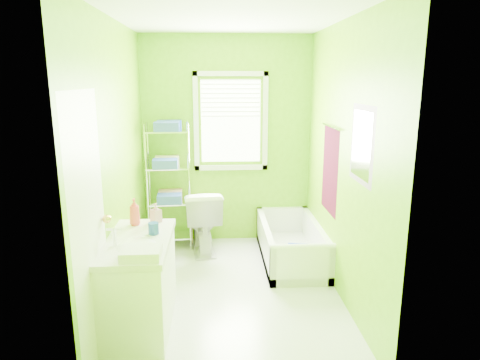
{
  "coord_description": "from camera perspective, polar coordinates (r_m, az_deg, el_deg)",
  "views": [
    {
      "loc": [
        -0.14,
        -3.9,
        2.07
      ],
      "look_at": [
        0.1,
        0.25,
        1.08
      ],
      "focal_mm": 32.0,
      "sensor_mm": 36.0,
      "label": 1
    }
  ],
  "objects": [
    {
      "name": "toilet",
      "position": [
        5.26,
        -5.05,
        -5.3
      ],
      "size": [
        0.53,
        0.82,
        0.78
      ],
      "primitive_type": "imported",
      "rotation": [
        0.0,
        0.0,
        3.26
      ],
      "color": "white",
      "rests_on": "ground"
    },
    {
      "name": "ground",
      "position": [
        4.42,
        -1.11,
        -14.56
      ],
      "size": [
        2.9,
        2.9,
        0.0
      ],
      "primitive_type": "plane",
      "color": "silver",
      "rests_on": "ground"
    },
    {
      "name": "wire_shelf_unit",
      "position": [
        5.28,
        -9.36,
        1.06
      ],
      "size": [
        0.55,
        0.44,
        1.58
      ],
      "color": "silver",
      "rests_on": "ground"
    },
    {
      "name": "room_envelope",
      "position": [
        3.94,
        -1.21,
        5.74
      ],
      "size": [
        2.14,
        2.94,
        2.62
      ],
      "color": "#67AB08",
      "rests_on": "ground"
    },
    {
      "name": "right_wall_decor",
      "position": [
        4.13,
        13.35,
        2.54
      ],
      "size": [
        0.04,
        1.48,
        1.17
      ],
      "color": "#47081D",
      "rests_on": "ground"
    },
    {
      "name": "vanity",
      "position": [
        3.78,
        -13.25,
        -12.88
      ],
      "size": [
        0.53,
        1.04,
        1.03
      ],
      "color": "white",
      "rests_on": "ground"
    },
    {
      "name": "window",
      "position": [
        5.35,
        -1.24,
        8.47
      ],
      "size": [
        0.92,
        0.05,
        1.22
      ],
      "color": "white",
      "rests_on": "ground"
    },
    {
      "name": "bathtub",
      "position": [
        5.07,
        6.82,
        -9.04
      ],
      "size": [
        0.66,
        1.42,
        0.46
      ],
      "color": "white",
      "rests_on": "ground"
    },
    {
      "name": "door",
      "position": [
        3.22,
        -19.36,
        -6.79
      ],
      "size": [
        0.09,
        0.8,
        2.0
      ],
      "color": "white",
      "rests_on": "ground"
    }
  ]
}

